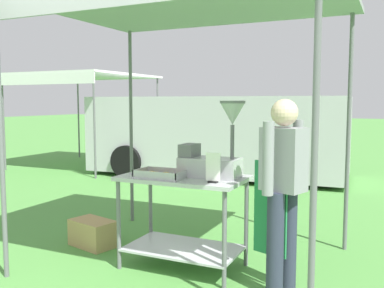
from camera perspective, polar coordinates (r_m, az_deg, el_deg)
ground_plane at (r=8.92m, az=13.20°, el=-4.82°), size 70.00×70.00×0.00m
stall_canopy at (r=4.23m, az=-0.61°, el=17.25°), size 2.91×2.29×2.54m
donut_cart at (r=4.17m, az=-1.18°, el=-7.77°), size 1.17×0.69×0.89m
donut_tray at (r=4.06m, az=-4.10°, el=-4.07°), size 0.45×0.28×0.07m
donut_fryer at (r=4.03m, az=2.85°, el=-1.13°), size 0.61×0.28×0.71m
menu_sign at (r=3.77m, az=2.77°, el=-3.40°), size 0.13×0.05×0.26m
vendor at (r=3.66m, az=11.75°, el=-5.32°), size 0.46×0.53×1.61m
supply_crate at (r=5.00m, az=-12.86°, el=-11.32°), size 0.56×0.42×0.29m
van_silver at (r=9.34m, az=3.19°, el=1.22°), size 5.50×2.37×1.69m
neighbour_tent at (r=10.94m, az=-14.12°, el=8.41°), size 2.79×2.82×2.23m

